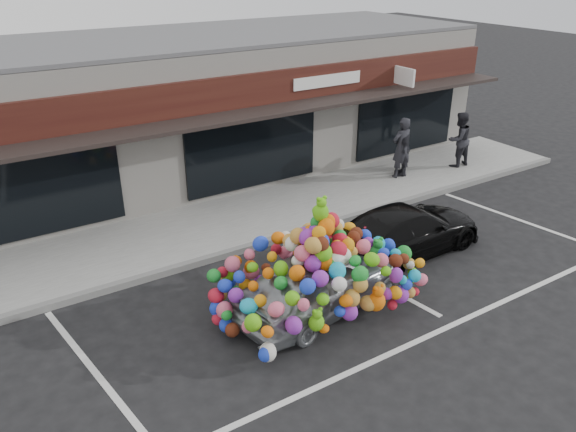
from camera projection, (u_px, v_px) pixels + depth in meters
ground at (257, 316)px, 11.21m from camera, size 90.00×90.00×0.00m
shop_building at (115, 116)px, 16.73m from camera, size 24.00×7.20×4.31m
sidewalk at (179, 236)px, 14.23m from camera, size 26.00×3.00×0.15m
kerb at (204, 261)px, 13.08m from camera, size 26.00×0.18×0.16m
parking_stripe_left at (92, 368)px, 9.81m from camera, size 0.73×4.37×0.01m
parking_stripe_mid at (360, 273)px, 12.72m from camera, size 0.73×4.37×0.01m
parking_stripe_right at (514, 218)px, 15.34m from camera, size 0.73×4.37×0.01m
lane_line at (411, 344)px, 10.42m from camera, size 14.00×0.12×0.01m
toy_car at (321, 274)px, 11.13m from camera, size 2.80×4.35×2.39m
black_sedan at (406, 230)px, 13.36m from camera, size 1.84×4.18×1.19m
pedestrian_a at (402, 148)px, 17.36m from camera, size 0.70×0.47×1.91m
pedestrian_b at (459, 139)px, 18.30m from camera, size 0.89×0.69×1.81m
pedestrian_c at (403, 148)px, 17.55m from camera, size 1.07×1.04×1.80m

